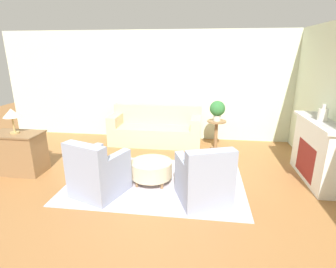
{
  "coord_description": "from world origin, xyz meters",
  "views": [
    {
      "loc": [
        0.79,
        -4.22,
        2.26
      ],
      "look_at": [
        0.15,
        0.55,
        0.75
      ],
      "focal_mm": 28.0,
      "sensor_mm": 36.0,
      "label": 1
    }
  ],
  "objects": [
    {
      "name": "potted_plant_on_side_table",
      "position": [
        1.14,
        1.89,
        0.98
      ],
      "size": [
        0.36,
        0.36,
        0.47
      ],
      "color": "beige",
      "rests_on": "side_table"
    },
    {
      "name": "side_table",
      "position": [
        1.14,
        1.89,
        0.46
      ],
      "size": [
        0.45,
        0.45,
        0.7
      ],
      "color": "olive",
      "rests_on": "ground_plane"
    },
    {
      "name": "couch",
      "position": [
        -0.38,
        2.12,
        0.35
      ],
      "size": [
        2.29,
        0.85,
        0.95
      ],
      "color": "#C6B289",
      "rests_on": "ground_plane"
    },
    {
      "name": "table_lamp",
      "position": [
        -2.69,
        0.06,
        1.17
      ],
      "size": [
        0.31,
        0.31,
        0.47
      ],
      "color": "tan",
      "rests_on": "dresser"
    },
    {
      "name": "fireplace",
      "position": [
        2.86,
        0.47,
        0.59
      ],
      "size": [
        0.44,
        1.55,
        1.13
      ],
      "color": "white",
      "rests_on": "ground_plane"
    },
    {
      "name": "vase_mantel_near",
      "position": [
        2.84,
        0.47,
        1.25
      ],
      "size": [
        0.16,
        0.16,
        0.28
      ],
      "color": "silver",
      "rests_on": "fireplace"
    },
    {
      "name": "armchair_right",
      "position": [
        0.86,
        -0.55,
        0.37
      ],
      "size": [
        0.95,
        0.98,
        0.94
      ],
      "color": "#8E99B2",
      "rests_on": "rug"
    },
    {
      "name": "armchair_left",
      "position": [
        -0.86,
        -0.55,
        0.37
      ],
      "size": [
        0.95,
        0.98,
        0.94
      ],
      "color": "#8E99B2",
      "rests_on": "rug"
    },
    {
      "name": "ottoman_table",
      "position": [
        -0.07,
        -0.02,
        0.27
      ],
      "size": [
        0.74,
        0.74,
        0.4
      ],
      "color": "#C6B289",
      "rests_on": "rug"
    },
    {
      "name": "rug",
      "position": [
        0.0,
        0.0,
        0.01
      ],
      "size": [
        3.13,
        2.05,
        0.01
      ],
      "color": "#BCB2C1",
      "rests_on": "ground_plane"
    },
    {
      "name": "wall_back",
      "position": [
        0.0,
        2.69,
        1.4
      ],
      "size": [
        9.26,
        0.12,
        2.8
      ],
      "color": "beige",
      "rests_on": "ground_plane"
    },
    {
      "name": "dresser",
      "position": [
        -2.69,
        0.06,
        0.42
      ],
      "size": [
        0.96,
        0.56,
        0.8
      ],
      "color": "olive",
      "rests_on": "ground_plane"
    },
    {
      "name": "ground_plane",
      "position": [
        0.0,
        0.0,
        0.0
      ],
      "size": [
        16.0,
        16.0,
        0.0
      ],
      "primitive_type": "plane",
      "color": "#996638"
    }
  ]
}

